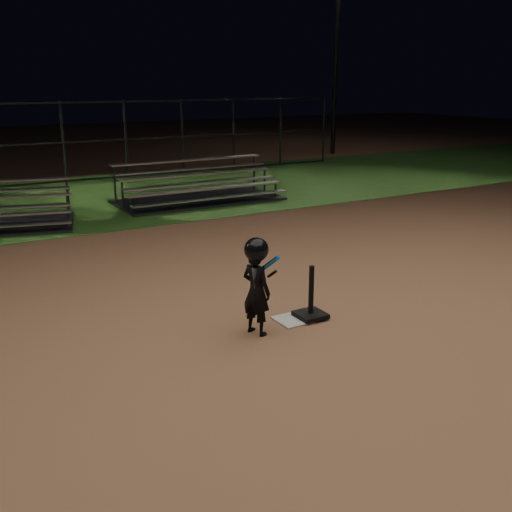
{
  "coord_description": "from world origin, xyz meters",
  "views": [
    {
      "loc": [
        -4.12,
        -6.13,
        3.1
      ],
      "look_at": [
        0.0,
        1.0,
        0.65
      ],
      "focal_mm": 41.49,
      "sensor_mm": 36.0,
      "label": 1
    }
  ],
  "objects_px": {
    "bleacher_right": "(199,194)",
    "batting_tee": "(311,308)",
    "light_pole_right": "(338,35)",
    "home_plate": "(293,320)",
    "child_batter": "(256,284)"
  },
  "relations": [
    {
      "from": "child_batter",
      "to": "batting_tee",
      "type": "bearing_deg",
      "value": -106.95
    },
    {
      "from": "bleacher_right",
      "to": "light_pole_right",
      "type": "xyz_separation_m",
      "value": [
        9.67,
        6.87,
        4.73
      ]
    },
    {
      "from": "bleacher_right",
      "to": "batting_tee",
      "type": "bearing_deg",
      "value": -104.66
    },
    {
      "from": "home_plate",
      "to": "light_pole_right",
      "type": "xyz_separation_m",
      "value": [
        12.0,
        14.94,
        4.93
      ]
    },
    {
      "from": "home_plate",
      "to": "bleacher_right",
      "type": "distance_m",
      "value": 8.41
    },
    {
      "from": "bleacher_right",
      "to": "light_pole_right",
      "type": "relative_size",
      "value": 0.52
    },
    {
      "from": "batting_tee",
      "to": "child_batter",
      "type": "xyz_separation_m",
      "value": [
        -0.88,
        -0.06,
        0.52
      ]
    },
    {
      "from": "home_plate",
      "to": "light_pole_right",
      "type": "distance_m",
      "value": 19.79
    },
    {
      "from": "batting_tee",
      "to": "light_pole_right",
      "type": "height_order",
      "value": "light_pole_right"
    },
    {
      "from": "batting_tee",
      "to": "bleacher_right",
      "type": "bearing_deg",
      "value": 75.61
    },
    {
      "from": "child_batter",
      "to": "home_plate",
      "type": "bearing_deg",
      "value": -100.75
    },
    {
      "from": "bleacher_right",
      "to": "light_pole_right",
      "type": "distance_m",
      "value": 12.77
    },
    {
      "from": "child_batter",
      "to": "bleacher_right",
      "type": "xyz_separation_m",
      "value": [
        2.96,
        8.18,
        -0.45
      ]
    },
    {
      "from": "batting_tee",
      "to": "light_pole_right",
      "type": "xyz_separation_m",
      "value": [
        11.76,
        15.0,
        4.79
      ]
    },
    {
      "from": "home_plate",
      "to": "batting_tee",
      "type": "distance_m",
      "value": 0.29
    }
  ]
}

